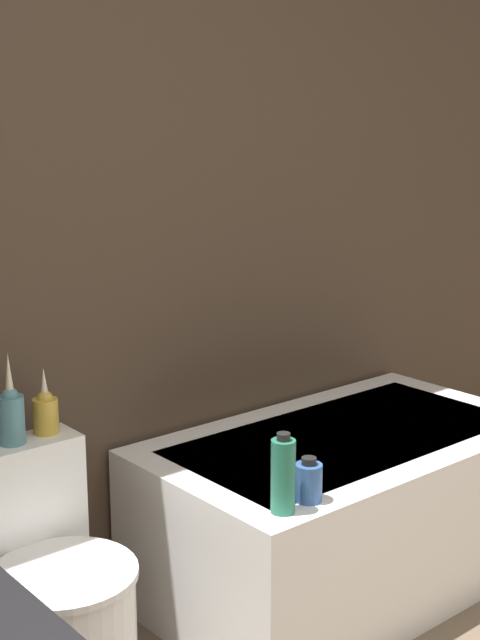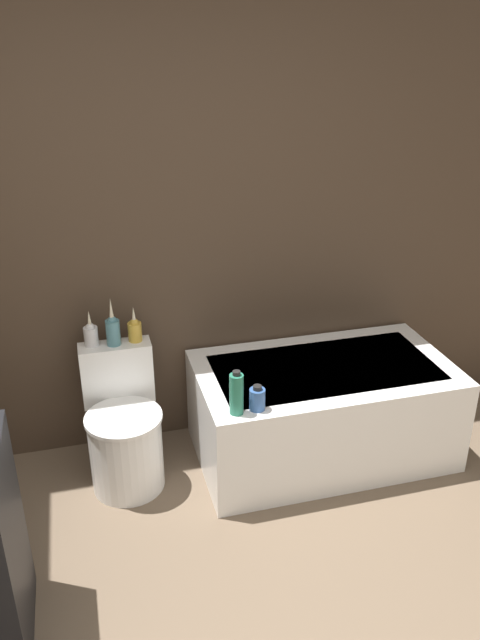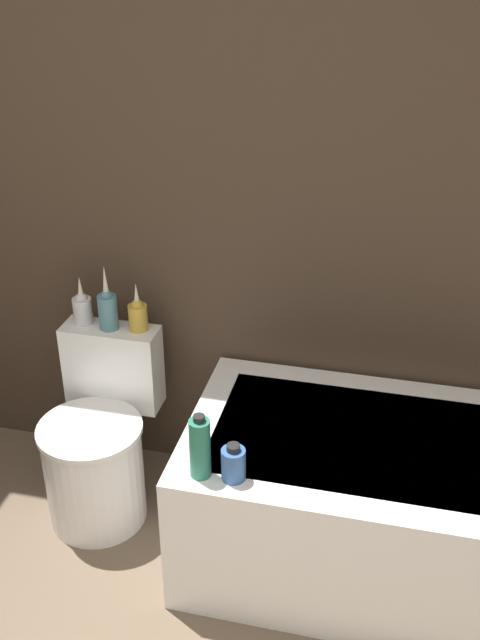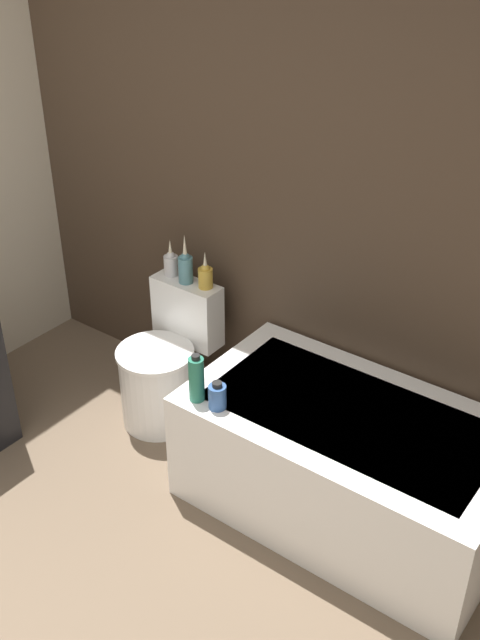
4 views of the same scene
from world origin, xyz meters
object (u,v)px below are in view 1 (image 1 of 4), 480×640
Objects in this scene: bathtub at (344,508)px; vase_silver at (11,413)px; shampoo_bottle_short at (309,481)px; toilet at (55,610)px; vase_bronze at (45,411)px; shampoo_bottle_tall at (283,475)px.

vase_silver is (-1.10, 0.24, 0.53)m from bathtub.
vase_silver reaches higher than shampoo_bottle_short.
vase_silver is at bearing 90.00° from toilet.
vase_silver reaches higher than vase_bronze.
shampoo_bottle_short is (0.63, -0.34, 0.32)m from toilet.
bathtub is at bearing 27.99° from shampoo_bottle_tall.
vase_silver reaches higher than shampoo_bottle_tall.
vase_silver is at bearing 138.96° from shampoo_bottle_short.
bathtub is 10.86× the size of shampoo_bottle_short.
toilet is (-1.10, 0.04, 0.01)m from bathtub.
shampoo_bottle_short is (0.11, 0.01, -0.05)m from shampoo_bottle_tall.
vase_silver reaches higher than toilet.
bathtub is 1.25m from vase_silver.
vase_bronze reaches higher than shampoo_bottle_short.
vase_silver is at bearing 133.29° from shampoo_bottle_tall.
shampoo_bottle_tall is at bearing -175.83° from shampoo_bottle_short.
shampoo_bottle_tall is (0.52, -0.55, -0.15)m from vase_silver.
toilet is 0.55m from vase_silver.
toilet is 0.78m from shampoo_bottle_short.
shampoo_bottle_short reaches higher than bathtub.
shampoo_bottle_tall is (0.41, -0.57, -0.13)m from vase_bronze.
bathtub is 7.16× the size of vase_bronze.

